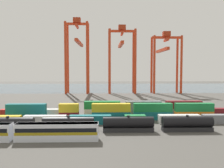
% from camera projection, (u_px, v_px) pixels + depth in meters
% --- Properties ---
extents(ground_plane, '(420.00, 420.00, 0.00)m').
position_uv_depth(ground_plane, '(98.00, 104.00, 112.83)').
color(ground_plane, '#4C4944').
extents(harbour_water, '(400.00, 110.00, 0.01)m').
position_uv_depth(harbour_water, '(101.00, 87.00, 216.58)').
color(harbour_water, '#475B6B').
rests_on(harbour_water, ground_plane).
extents(passenger_train, '(37.80, 3.14, 3.90)m').
position_uv_depth(passenger_train, '(14.00, 131.00, 54.17)').
color(passenger_train, silver).
rests_on(passenger_train, ground_plane).
extents(freight_tank_row, '(58.71, 2.70, 4.16)m').
position_uv_depth(freight_tank_row, '(98.00, 124.00, 62.04)').
color(freight_tank_row, '#232326').
rests_on(freight_tank_row, ground_plane).
extents(shipping_container_0, '(12.10, 2.44, 2.60)m').
position_uv_depth(shipping_container_0, '(0.00, 120.00, 69.97)').
color(shipping_container_0, gold).
rests_on(shipping_container_0, ground_plane).
extents(shipping_container_1, '(12.10, 2.44, 2.60)m').
position_uv_depth(shipping_container_1, '(45.00, 120.00, 70.36)').
color(shipping_container_1, silver).
rests_on(shipping_container_1, ground_plane).
extents(shipping_container_2, '(12.10, 2.44, 2.60)m').
position_uv_depth(shipping_container_2, '(90.00, 120.00, 70.75)').
color(shipping_container_2, '#146066').
rests_on(shipping_container_2, ground_plane).
extents(shipping_container_3, '(6.04, 2.44, 2.60)m').
position_uv_depth(shipping_container_3, '(135.00, 119.00, 71.14)').
color(shipping_container_3, '#197538').
rests_on(shipping_container_3, ground_plane).
extents(shipping_container_4, '(12.10, 2.44, 2.60)m').
position_uv_depth(shipping_container_4, '(179.00, 119.00, 71.54)').
color(shipping_container_4, silver).
rests_on(shipping_container_4, ground_plane).
extents(shipping_container_5, '(12.10, 2.44, 2.60)m').
position_uv_depth(shipping_container_5, '(223.00, 119.00, 71.93)').
color(shipping_container_5, slate).
rests_on(shipping_container_5, ground_plane).
extents(shipping_container_7, '(12.10, 2.44, 2.60)m').
position_uv_depth(shipping_container_7, '(26.00, 116.00, 75.89)').
color(shipping_container_7, '#146066').
rests_on(shipping_container_7, ground_plane).
extents(shipping_container_8, '(12.10, 2.44, 2.60)m').
position_uv_depth(shipping_container_8, '(26.00, 108.00, 75.73)').
color(shipping_container_8, '#146066').
rests_on(shipping_container_8, shipping_container_7).
extents(shipping_container_9, '(6.04, 2.44, 2.60)m').
position_uv_depth(shipping_container_9, '(69.00, 116.00, 76.29)').
color(shipping_container_9, maroon).
rests_on(shipping_container_9, ground_plane).
extents(shipping_container_10, '(6.04, 2.44, 2.60)m').
position_uv_depth(shipping_container_10, '(69.00, 108.00, 76.13)').
color(shipping_container_10, gold).
rests_on(shipping_container_10, shipping_container_9).
extents(shipping_container_11, '(12.10, 2.44, 2.60)m').
position_uv_depth(shipping_container_11, '(111.00, 116.00, 76.68)').
color(shipping_container_11, '#146066').
rests_on(shipping_container_11, ground_plane).
extents(shipping_container_12, '(12.10, 2.44, 2.60)m').
position_uv_depth(shipping_container_12, '(111.00, 108.00, 76.53)').
color(shipping_container_12, gold).
rests_on(shipping_container_12, shipping_container_11).
extents(shipping_container_13, '(12.10, 2.44, 2.60)m').
position_uv_depth(shipping_container_13, '(153.00, 116.00, 77.08)').
color(shipping_container_13, '#146066').
rests_on(shipping_container_13, ground_plane).
extents(shipping_container_14, '(12.10, 2.44, 2.60)m').
position_uv_depth(shipping_container_14, '(153.00, 107.00, 76.93)').
color(shipping_container_14, '#197538').
rests_on(shipping_container_14, shipping_container_13).
extents(shipping_container_15, '(12.10, 2.44, 2.60)m').
position_uv_depth(shipping_container_15, '(194.00, 115.00, 77.48)').
color(shipping_container_15, orange).
rests_on(shipping_container_15, ground_plane).
extents(shipping_container_16, '(12.10, 2.44, 2.60)m').
position_uv_depth(shipping_container_16, '(194.00, 107.00, 77.32)').
color(shipping_container_16, '#197538').
rests_on(shipping_container_16, shipping_container_15).
extents(shipping_container_18, '(12.10, 2.44, 2.60)m').
position_uv_depth(shipping_container_18, '(19.00, 113.00, 81.51)').
color(shipping_container_18, '#AD211C').
rests_on(shipping_container_18, ground_plane).
extents(shipping_container_19, '(12.10, 2.44, 2.60)m').
position_uv_depth(shipping_container_19, '(61.00, 113.00, 81.93)').
color(shipping_container_19, silver).
rests_on(shipping_container_19, ground_plane).
extents(shipping_container_20, '(12.10, 2.44, 2.60)m').
position_uv_depth(shipping_container_20, '(102.00, 113.00, 82.35)').
color(shipping_container_20, silver).
rests_on(shipping_container_20, ground_plane).
extents(shipping_container_21, '(12.10, 2.44, 2.60)m').
position_uv_depth(shipping_container_21, '(102.00, 105.00, 82.19)').
color(shipping_container_21, '#197538').
rests_on(shipping_container_21, shipping_container_20).
extents(shipping_container_22, '(12.10, 2.44, 2.60)m').
position_uv_depth(shipping_container_22, '(143.00, 112.00, 82.76)').
color(shipping_container_22, slate).
rests_on(shipping_container_22, ground_plane).
extents(shipping_container_23, '(12.10, 2.44, 2.60)m').
position_uv_depth(shipping_container_23, '(143.00, 105.00, 82.61)').
color(shipping_container_23, slate).
rests_on(shipping_container_23, shipping_container_22).
extents(shipping_container_24, '(12.10, 2.44, 2.60)m').
position_uv_depth(shipping_container_24, '(184.00, 112.00, 83.18)').
color(shipping_container_24, slate).
rests_on(shipping_container_24, ground_plane).
extents(shipping_container_25, '(12.10, 2.44, 2.60)m').
position_uv_depth(shipping_container_25, '(184.00, 105.00, 83.03)').
color(shipping_container_25, maroon).
rests_on(shipping_container_25, shipping_container_24).
extents(shipping_container_26, '(12.10, 2.44, 2.60)m').
position_uv_depth(shipping_container_26, '(224.00, 112.00, 83.60)').
color(shipping_container_26, maroon).
rests_on(shipping_container_26, ground_plane).
extents(gantry_crane_west, '(15.62, 41.23, 50.02)m').
position_uv_depth(gantry_crane_west, '(78.00, 49.00, 165.12)').
color(gantry_crane_west, red).
rests_on(gantry_crane_west, ground_plane).
extents(gantry_crane_central, '(18.37, 34.97, 45.42)m').
position_uv_depth(gantry_crane_central, '(122.00, 52.00, 165.31)').
color(gantry_crane_central, red).
rests_on(gantry_crane_central, ground_plane).
extents(gantry_crane_east, '(19.52, 34.05, 41.32)m').
position_uv_depth(gantry_crane_east, '(165.00, 56.00, 166.46)').
color(gantry_crane_east, red).
rests_on(gantry_crane_east, ground_plane).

